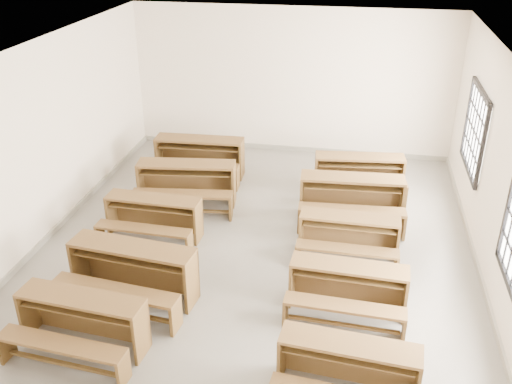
% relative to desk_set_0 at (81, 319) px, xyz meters
% --- Properties ---
extents(room, '(8.50, 8.50, 3.20)m').
position_rel_desk_set_0_xyz_m(room, '(1.79, 2.75, 1.72)').
color(room, slate).
rests_on(room, ground).
extents(desk_set_0, '(1.69, 0.99, 0.73)m').
position_rel_desk_set_0_xyz_m(desk_set_0, '(0.00, 0.00, 0.00)').
color(desk_set_0, brown).
rests_on(desk_set_0, ground).
extents(desk_set_1, '(1.90, 1.13, 0.81)m').
position_rel_desk_set_0_xyz_m(desk_set_1, '(0.23, 1.10, 0.05)').
color(desk_set_1, brown).
rests_on(desk_set_1, ground).
extents(desk_set_2, '(1.61, 0.88, 0.71)m').
position_rel_desk_set_0_xyz_m(desk_set_2, '(-0.05, 2.74, -0.01)').
color(desk_set_2, brown).
rests_on(desk_set_2, ground).
extents(desk_set_3, '(1.90, 1.14, 0.81)m').
position_rel_desk_set_0_xyz_m(desk_set_3, '(0.15, 4.01, 0.05)').
color(desk_set_3, brown).
rests_on(desk_set_3, ground).
extents(desk_set_4, '(1.83, 1.01, 0.81)m').
position_rel_desk_set_0_xyz_m(desk_set_4, '(0.04, 5.25, 0.04)').
color(desk_set_4, brown).
rests_on(desk_set_4, ground).
extents(desk_set_5, '(1.64, 0.95, 0.71)m').
position_rel_desk_set_0_xyz_m(desk_set_5, '(3.30, -0.20, -0.01)').
color(desk_set_5, brown).
rests_on(desk_set_5, ground).
extents(desk_set_6, '(1.62, 0.90, 0.71)m').
position_rel_desk_set_0_xyz_m(desk_set_6, '(3.23, 1.33, -0.01)').
color(desk_set_6, brown).
rests_on(desk_set_6, ground).
extents(desk_set_7, '(1.57, 0.83, 0.70)m').
position_rel_desk_set_0_xyz_m(desk_set_7, '(3.19, 2.73, -0.02)').
color(desk_set_7, brown).
rests_on(desk_set_7, ground).
extents(desk_set_8, '(1.85, 1.04, 0.81)m').
position_rel_desk_set_0_xyz_m(desk_set_8, '(3.18, 3.95, 0.05)').
color(desk_set_8, brown).
rests_on(desk_set_8, ground).
extents(desk_set_9, '(1.78, 1.05, 0.76)m').
position_rel_desk_set_0_xyz_m(desk_set_9, '(3.29, 5.05, 0.02)').
color(desk_set_9, brown).
rests_on(desk_set_9, ground).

